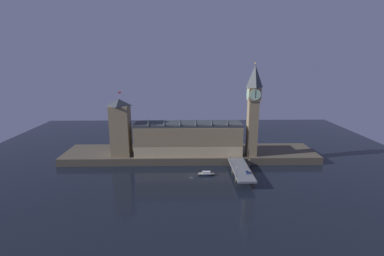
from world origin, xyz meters
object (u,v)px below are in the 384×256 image
at_px(pedestrian_far_rail, 232,163).
at_px(street_lamp_far, 230,157).
at_px(clock_tower, 253,108).
at_px(street_lamp_near, 237,171).
at_px(boat_upstream, 206,174).
at_px(victoria_tower, 121,127).
at_px(car_southbound_lead, 247,172).
at_px(street_lamp_mid, 249,163).
at_px(pedestrian_mid_walk, 248,166).

bearing_deg(pedestrian_far_rail, street_lamp_far, 93.37).
xyz_separation_m(clock_tower, street_lamp_near, (-20.12, -45.32, -35.92)).
relative_size(street_lamp_near, boat_upstream, 0.53).
distance_m(victoria_tower, street_lamp_far, 93.63).
height_order(street_lamp_near, street_lamp_far, street_lamp_near).
bearing_deg(street_lamp_far, clock_tower, 38.28).
distance_m(car_southbound_lead, street_lamp_mid, 10.03).
relative_size(street_lamp_mid, street_lamp_far, 1.20).
distance_m(pedestrian_mid_walk, street_lamp_mid, 4.37).
distance_m(street_lamp_mid, boat_upstream, 33.10).
relative_size(clock_tower, boat_upstream, 5.62).
bearing_deg(street_lamp_near, car_southbound_lead, 34.68).
height_order(clock_tower, pedestrian_mid_walk, clock_tower).
bearing_deg(car_southbound_lead, clock_tower, 73.78).
xyz_separation_m(pedestrian_far_rail, street_lamp_near, (-0.40, -22.66, 3.49)).
xyz_separation_m(pedestrian_mid_walk, street_lamp_mid, (0.40, -2.33, 3.67)).
bearing_deg(pedestrian_far_rail, car_southbound_lead, -63.54).
height_order(street_lamp_mid, boat_upstream, street_lamp_mid).
distance_m(victoria_tower, street_lamp_mid, 108.56).
bearing_deg(boat_upstream, street_lamp_far, 30.10).
relative_size(pedestrian_mid_walk, street_lamp_near, 0.22).
bearing_deg(car_southbound_lead, pedestrian_mid_walk, 75.96).
bearing_deg(street_lamp_far, pedestrian_far_rail, -86.63).
bearing_deg(pedestrian_mid_walk, street_lamp_mid, -80.26).
height_order(car_southbound_lead, boat_upstream, car_southbound_lead).
bearing_deg(clock_tower, boat_upstream, -145.55).
xyz_separation_m(car_southbound_lead, pedestrian_mid_walk, (2.76, 11.04, 0.16)).
bearing_deg(clock_tower, street_lamp_near, -113.94).
bearing_deg(victoria_tower, pedestrian_far_rail, -16.26).
xyz_separation_m(clock_tower, street_lamp_far, (-20.12, -15.88, -36.63)).
height_order(car_southbound_lead, pedestrian_far_rail, pedestrian_far_rail).
bearing_deg(boat_upstream, pedestrian_far_rail, 12.82).
bearing_deg(pedestrian_mid_walk, boat_upstream, 178.03).
bearing_deg(clock_tower, victoria_tower, 178.15).
relative_size(street_lamp_far, boat_upstream, 0.44).
xyz_separation_m(car_southbound_lead, street_lamp_mid, (3.16, 8.71, 3.83)).
relative_size(clock_tower, street_lamp_mid, 10.63).
bearing_deg(victoria_tower, boat_upstream, -23.73).
xyz_separation_m(victoria_tower, street_lamp_mid, (101.27, -34.13, -19.14)).
bearing_deg(street_lamp_near, street_lamp_far, 90.00).
bearing_deg(street_lamp_mid, car_southbound_lead, -109.95).
distance_m(street_lamp_near, street_lamp_mid, 18.89).
height_order(clock_tower, victoria_tower, clock_tower).
bearing_deg(street_lamp_far, victoria_tower, 167.75).
distance_m(car_southbound_lead, street_lamp_near, 11.23).
distance_m(car_southbound_lead, pedestrian_far_rail, 18.60).
distance_m(clock_tower, street_lamp_near, 61.23).
height_order(clock_tower, pedestrian_far_rail, clock_tower).
bearing_deg(street_lamp_mid, pedestrian_mid_walk, 99.74).
bearing_deg(pedestrian_mid_walk, pedestrian_far_rail, 153.10).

